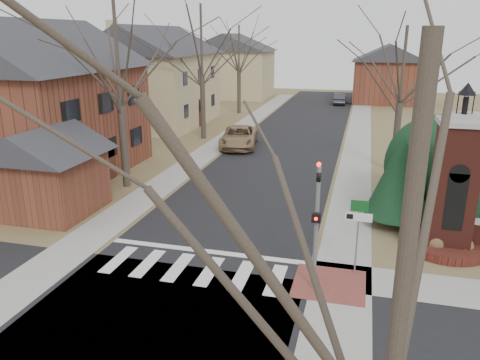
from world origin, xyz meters
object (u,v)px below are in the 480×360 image
(traffic_signal_pole, at_px, (317,216))
(sign_post, at_px, (358,223))
(distant_car, at_px, (340,99))
(brick_gate_monument, at_px, (452,197))
(pickup_truck, at_px, (239,137))

(traffic_signal_pole, relative_size, sign_post, 1.64)
(traffic_signal_pole, xyz_separation_m, distant_car, (-1.77, 44.02, -1.93))
(traffic_signal_pole, bearing_deg, brick_gate_monument, 43.24)
(brick_gate_monument, bearing_deg, pickup_truck, 130.06)
(brick_gate_monument, height_order, distant_car, brick_gate_monument)
(traffic_signal_pole, height_order, pickup_truck, traffic_signal_pole)
(distant_car, bearing_deg, traffic_signal_pole, 91.32)
(pickup_truck, bearing_deg, distant_car, 67.64)
(traffic_signal_pole, relative_size, brick_gate_monument, 0.69)
(pickup_truck, distance_m, distant_car, 25.55)
(traffic_signal_pole, height_order, brick_gate_monument, brick_gate_monument)
(sign_post, relative_size, pickup_truck, 0.50)
(traffic_signal_pole, xyz_separation_m, sign_post, (1.29, 1.41, -0.64))
(pickup_truck, relative_size, distant_car, 1.38)
(sign_post, xyz_separation_m, brick_gate_monument, (3.41, 3.01, 0.22))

